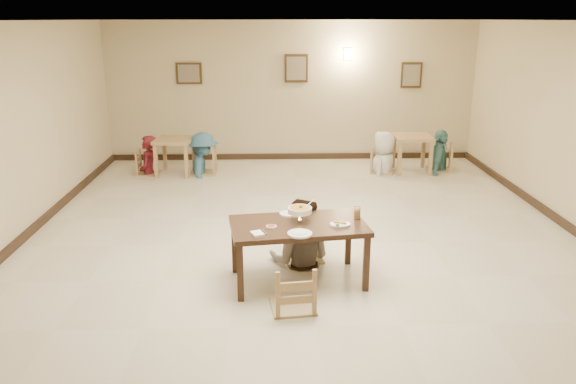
{
  "coord_description": "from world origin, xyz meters",
  "views": [
    {
      "loc": [
        -0.44,
        -7.3,
        3.03
      ],
      "look_at": [
        -0.24,
        -0.54,
        0.93
      ],
      "focal_mm": 35.0,
      "sensor_mm": 36.0,
      "label": 1
    }
  ],
  "objects_px": {
    "curry_warmer": "(300,210)",
    "bg_chair_rl": "(384,149)",
    "chair_far": "(303,222)",
    "chair_near": "(293,266)",
    "bg_table_right": "(412,142)",
    "bg_chair_lr": "(202,147)",
    "bg_table_left": "(174,145)",
    "bg_chair_ll": "(147,153)",
    "bg_diner_b": "(202,133)",
    "drink_glass": "(357,213)",
    "bg_chair_rr": "(440,145)",
    "bg_diner_a": "(146,136)",
    "bg_diner_c": "(385,131)",
    "bg_diner_d": "(441,130)",
    "main_table": "(298,230)",
    "main_diner": "(301,199)"
  },
  "relations": [
    {
      "from": "bg_table_left",
      "to": "bg_chair_rl",
      "type": "xyz_separation_m",
      "value": [
        4.23,
        0.03,
        -0.1
      ]
    },
    {
      "from": "curry_warmer",
      "to": "chair_far",
      "type": "bearing_deg",
      "value": 82.77
    },
    {
      "from": "main_diner",
      "to": "chair_near",
      "type": "bearing_deg",
      "value": 94.43
    },
    {
      "from": "main_table",
      "to": "drink_glass",
      "type": "height_order",
      "value": "drink_glass"
    },
    {
      "from": "main_table",
      "to": "bg_chair_rr",
      "type": "height_order",
      "value": "bg_chair_rr"
    },
    {
      "from": "chair_far",
      "to": "drink_glass",
      "type": "bearing_deg",
      "value": -49.86
    },
    {
      "from": "bg_table_right",
      "to": "bg_diner_c",
      "type": "bearing_deg",
      "value": -174.37
    },
    {
      "from": "bg_chair_lr",
      "to": "curry_warmer",
      "type": "bearing_deg",
      "value": 18.28
    },
    {
      "from": "bg_chair_lr",
      "to": "bg_diner_c",
      "type": "distance_m",
      "value": 3.69
    },
    {
      "from": "chair_near",
      "to": "drink_glass",
      "type": "bearing_deg",
      "value": -142.37
    },
    {
      "from": "main_table",
      "to": "bg_chair_rl",
      "type": "distance_m",
      "value": 5.33
    },
    {
      "from": "chair_far",
      "to": "bg_table_left",
      "type": "bearing_deg",
      "value": 109.35
    },
    {
      "from": "bg_chair_rl",
      "to": "main_diner",
      "type": "bearing_deg",
      "value": 178.0
    },
    {
      "from": "bg_diner_a",
      "to": "bg_table_right",
      "type": "bearing_deg",
      "value": 90.85
    },
    {
      "from": "bg_chair_rr",
      "to": "chair_near",
      "type": "bearing_deg",
      "value": -15.86
    },
    {
      "from": "bg_table_left",
      "to": "bg_table_right",
      "type": "xyz_separation_m",
      "value": [
        4.82,
        0.08,
        0.01
      ]
    },
    {
      "from": "chair_far",
      "to": "chair_near",
      "type": "xyz_separation_m",
      "value": [
        -0.18,
        -1.31,
        -0.01
      ]
    },
    {
      "from": "bg_chair_rl",
      "to": "drink_glass",
      "type": "bearing_deg",
      "value": -173.16
    },
    {
      "from": "main_diner",
      "to": "curry_warmer",
      "type": "height_order",
      "value": "main_diner"
    },
    {
      "from": "main_table",
      "to": "main_diner",
      "type": "height_order",
      "value": "main_diner"
    },
    {
      "from": "drink_glass",
      "to": "bg_diner_b",
      "type": "xyz_separation_m",
      "value": [
        -2.41,
        4.82,
        0.04
      ]
    },
    {
      "from": "curry_warmer",
      "to": "bg_table_right",
      "type": "distance_m",
      "value": 5.58
    },
    {
      "from": "curry_warmer",
      "to": "bg_table_left",
      "type": "relative_size",
      "value": 0.39
    },
    {
      "from": "drink_glass",
      "to": "bg_table_right",
      "type": "height_order",
      "value": "drink_glass"
    },
    {
      "from": "chair_far",
      "to": "bg_diner_b",
      "type": "xyz_separation_m",
      "value": [
        -1.79,
        4.3,
        0.33
      ]
    },
    {
      "from": "curry_warmer",
      "to": "bg_chair_rl",
      "type": "relative_size",
      "value": 0.32
    },
    {
      "from": "chair_far",
      "to": "bg_chair_rr",
      "type": "relative_size",
      "value": 0.95
    },
    {
      "from": "bg_diner_d",
      "to": "chair_near",
      "type": "bearing_deg",
      "value": 173.15
    },
    {
      "from": "bg_table_left",
      "to": "bg_chair_ll",
      "type": "xyz_separation_m",
      "value": [
        -0.55,
        0.01,
        -0.14
      ]
    },
    {
      "from": "chair_far",
      "to": "bg_diner_c",
      "type": "bearing_deg",
      "value": 56.82
    },
    {
      "from": "bg_chair_ll",
      "to": "bg_diner_a",
      "type": "bearing_deg",
      "value": -89.91
    },
    {
      "from": "drink_glass",
      "to": "bg_chair_ll",
      "type": "relative_size",
      "value": 0.17
    },
    {
      "from": "chair_near",
      "to": "bg_chair_rl",
      "type": "xyz_separation_m",
      "value": [
        2.07,
        5.6,
        -0.01
      ]
    },
    {
      "from": "bg_diner_b",
      "to": "bg_table_left",
      "type": "bearing_deg",
      "value": 88.04
    },
    {
      "from": "bg_chair_rl",
      "to": "bg_chair_rr",
      "type": "xyz_separation_m",
      "value": [
        1.18,
        0.11,
        0.05
      ]
    },
    {
      "from": "chair_near",
      "to": "bg_chair_lr",
      "type": "height_order",
      "value": "bg_chair_lr"
    },
    {
      "from": "chair_far",
      "to": "bg_chair_lr",
      "type": "xyz_separation_m",
      "value": [
        -1.79,
        4.3,
        0.04
      ]
    },
    {
      "from": "bg_table_left",
      "to": "bg_diner_a",
      "type": "bearing_deg",
      "value": 178.86
    },
    {
      "from": "bg_chair_ll",
      "to": "curry_warmer",
      "type": "bearing_deg",
      "value": -149.91
    },
    {
      "from": "bg_chair_ll",
      "to": "bg_diner_b",
      "type": "bearing_deg",
      "value": -88.76
    },
    {
      "from": "main_table",
      "to": "bg_chair_ll",
      "type": "distance_m",
      "value": 5.68
    },
    {
      "from": "drink_glass",
      "to": "bg_chair_ll",
      "type": "distance_m",
      "value": 5.95
    },
    {
      "from": "chair_far",
      "to": "bg_chair_rr",
      "type": "xyz_separation_m",
      "value": [
        3.07,
        4.4,
        0.03
      ]
    },
    {
      "from": "main_table",
      "to": "bg_chair_rl",
      "type": "height_order",
      "value": "bg_chair_rl"
    },
    {
      "from": "bg_diner_b",
      "to": "bg_diner_d",
      "type": "relative_size",
      "value": 0.99
    },
    {
      "from": "curry_warmer",
      "to": "bg_chair_rl",
      "type": "xyz_separation_m",
      "value": [
        1.96,
        4.9,
        -0.39
      ]
    },
    {
      "from": "bg_chair_lr",
      "to": "bg_chair_rr",
      "type": "height_order",
      "value": "bg_chair_lr"
    },
    {
      "from": "curry_warmer",
      "to": "bg_diner_d",
      "type": "xyz_separation_m",
      "value": [
        3.14,
        5.01,
        -0.03
      ]
    },
    {
      "from": "bg_chair_rr",
      "to": "bg_diner_c",
      "type": "bearing_deg",
      "value": -70.91
    },
    {
      "from": "bg_table_left",
      "to": "bg_chair_ll",
      "type": "relative_size",
      "value": 0.89
    }
  ]
}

